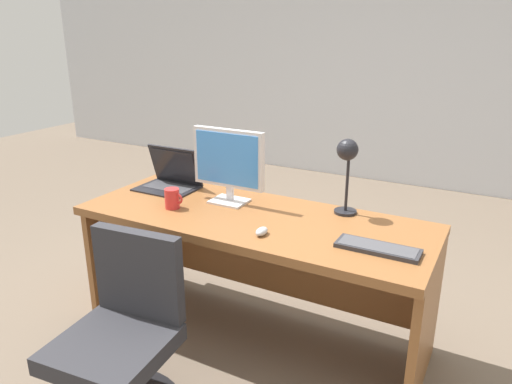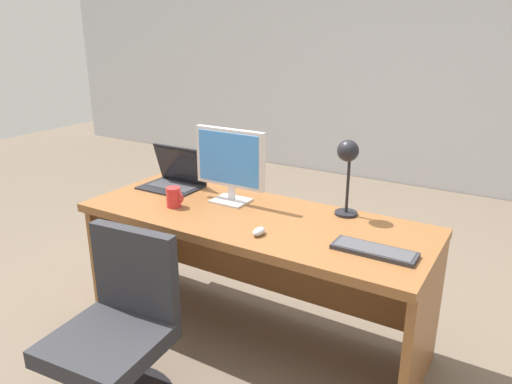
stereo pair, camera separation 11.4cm
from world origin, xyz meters
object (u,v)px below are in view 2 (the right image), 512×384
at_px(mouse, 259,231).
at_px(coffee_mug, 174,197).
at_px(desk_lamp, 348,161).
at_px(desk, 257,245).
at_px(keyboard, 374,251).
at_px(laptop, 176,174).
at_px(office_chair, 117,345).
at_px(monitor, 230,161).

distance_m(mouse, coffee_mug, 0.60).
height_order(desk_lamp, coffee_mug, desk_lamp).
distance_m(desk, keyboard, 0.73).
height_order(mouse, coffee_mug, coffee_mug).
bearing_deg(laptop, mouse, -24.76).
bearing_deg(office_chair, mouse, 56.51).
bearing_deg(monitor, desk, -18.23).
xyz_separation_m(desk_lamp, coffee_mug, (-0.85, -0.35, -0.24)).
height_order(monitor, desk_lamp, monitor).
height_order(desk, laptop, laptop).
bearing_deg(monitor, laptop, 171.53).
height_order(mouse, office_chair, office_chair).
distance_m(keyboard, office_chair, 1.21).
bearing_deg(coffee_mug, keyboard, 0.49).
distance_m(monitor, keyboard, 0.96).
relative_size(monitor, laptop, 1.22).
height_order(desk, desk_lamp, desk_lamp).
xyz_separation_m(monitor, mouse, (0.37, -0.31, -0.22)).
bearing_deg(laptop, keyboard, -11.81).
distance_m(desk_lamp, office_chair, 1.40).
bearing_deg(monitor, coffee_mug, -134.48).
xyz_separation_m(desk, laptop, (-0.67, 0.14, 0.26)).
xyz_separation_m(desk, mouse, (0.16, -0.24, 0.20)).
bearing_deg(keyboard, desk, 168.09).
xyz_separation_m(desk, coffee_mug, (-0.44, -0.15, 0.24)).
bearing_deg(monitor, mouse, -40.05).
bearing_deg(keyboard, mouse, -169.58).
relative_size(desk_lamp, coffee_mug, 3.70).
height_order(desk, mouse, mouse).
height_order(coffee_mug, office_chair, coffee_mug).
bearing_deg(desk, coffee_mug, -160.54).
height_order(monitor, laptop, monitor).
height_order(monitor, office_chair, monitor).
bearing_deg(office_chair, desk, 74.52).
relative_size(coffee_mug, office_chair, 0.13).
relative_size(desk, coffee_mug, 16.98).
bearing_deg(mouse, desk_lamp, 59.73).
distance_m(desk, coffee_mug, 0.52).
relative_size(desk, mouse, 22.15).
relative_size(laptop, coffee_mug, 3.22).
xyz_separation_m(desk, desk_lamp, (0.41, 0.20, 0.48)).
height_order(laptop, mouse, laptop).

